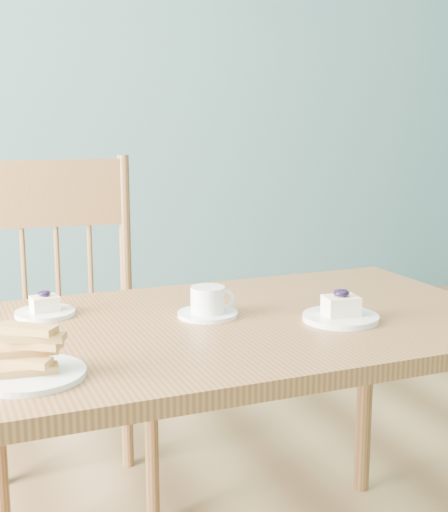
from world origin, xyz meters
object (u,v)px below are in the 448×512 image
at_px(dining_chair, 65,332).
at_px(coffee_cup, 208,304).
at_px(dining_table, 225,351).
at_px(cheesecake_plate_near, 341,312).
at_px(cheesecake_plate_far, 45,309).
at_px(biscotti_plate, 28,361).

bearing_deg(dining_chair, coffee_cup, -63.07).
bearing_deg(dining_table, cheesecake_plate_near, -21.08).
relative_size(cheesecake_plate_far, coffee_cup, 1.00).
height_order(dining_chair, cheesecake_plate_near, dining_chair).
xyz_separation_m(dining_table, cheesecake_plate_far, (-0.37, 0.20, 0.08)).
relative_size(coffee_cup, biscotti_plate, 0.70).
xyz_separation_m(cheesecake_plate_far, biscotti_plate, (-0.08, -0.40, 0.01)).
height_order(dining_chair, biscotti_plate, dining_chair).
distance_m(dining_table, biscotti_plate, 0.50).
bearing_deg(biscotti_plate, cheesecake_plate_near, 9.33).
xyz_separation_m(dining_chair, coffee_cup, (0.25, -0.55, 0.20)).
bearing_deg(coffee_cup, dining_chair, 131.02).
xyz_separation_m(cheesecake_plate_near, cheesecake_plate_far, (-0.61, 0.28, -0.00)).
xyz_separation_m(dining_table, dining_chair, (-0.27, 0.60, -0.10)).
bearing_deg(dining_table, biscotti_plate, -157.00).
height_order(cheesecake_plate_near, biscotti_plate, biscotti_plate).
distance_m(dining_table, cheesecake_plate_far, 0.42).
bearing_deg(cheesecake_plate_far, coffee_cup, -22.56).
height_order(dining_table, cheesecake_plate_near, cheesecake_plate_near).
bearing_deg(biscotti_plate, coffee_cup, 30.74).
relative_size(dining_table, coffee_cup, 9.54).
height_order(dining_chair, cheesecake_plate_far, dining_chair).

